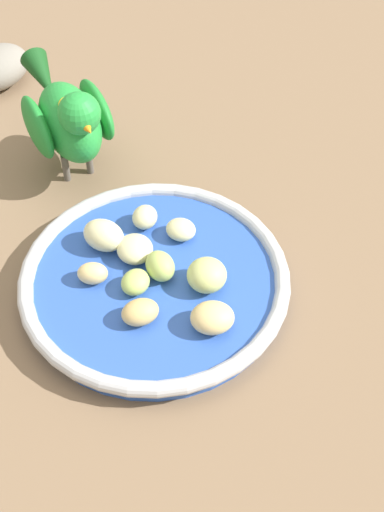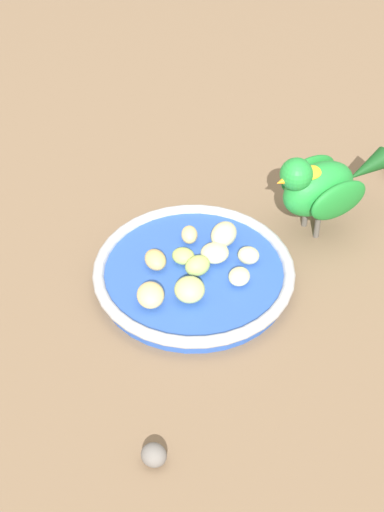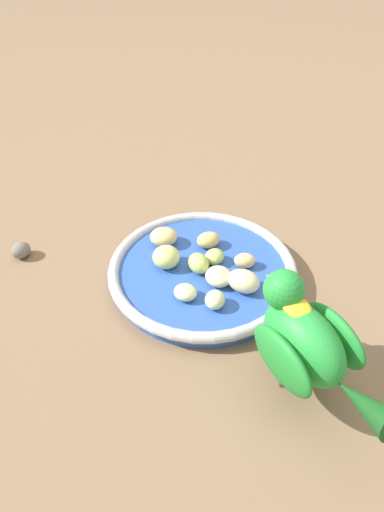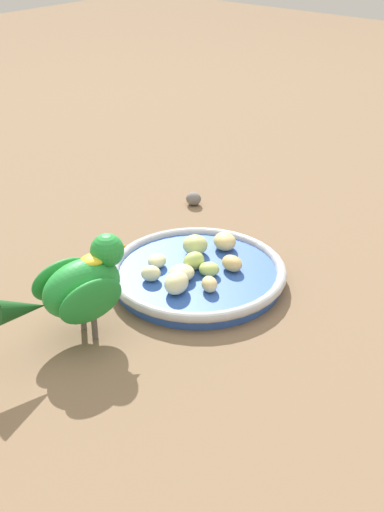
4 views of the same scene
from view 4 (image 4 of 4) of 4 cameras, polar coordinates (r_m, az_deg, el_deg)
name	(u,v)px [view 4 (image 4 of 4)]	position (r m, az deg, el deg)	size (l,w,h in m)	color
ground_plane	(205,285)	(0.90, 1.16, -2.53)	(4.00, 4.00, 0.00)	#7A6047
feeding_bowl	(197,274)	(0.90, 0.43, -1.53)	(0.24, 0.24, 0.03)	#2D56B7
apple_piece_0	(232,263)	(0.89, 3.44, -0.62)	(0.03, 0.02, 0.02)	tan
apple_piece_1	(157,261)	(0.90, -3.01, -0.41)	(0.03, 0.02, 0.02)	beige
apple_piece_2	(196,260)	(0.89, 0.31, -0.32)	(0.03, 0.02, 0.02)	#B2CC66
apple_piece_3	(195,245)	(0.93, 0.27, 0.96)	(0.03, 0.03, 0.03)	#C6D17A
apple_piece_4	(151,273)	(0.87, -3.54, -1.50)	(0.03, 0.02, 0.02)	beige
apple_piece_5	(209,284)	(0.85, 1.50, -2.42)	(0.03, 0.02, 0.02)	#E5C67F
apple_piece_6	(225,241)	(0.94, 2.82, 1.26)	(0.04, 0.03, 0.02)	#E5C67F
apple_piece_7	(210,268)	(0.88, 1.55, -1.07)	(0.03, 0.02, 0.02)	#B2CC66
apple_piece_8	(179,284)	(0.84, -1.14, -2.39)	(0.04, 0.03, 0.03)	beige
apple_piece_9	(182,273)	(0.87, -0.89, -1.45)	(0.03, 0.03, 0.02)	beige
parrot	(79,286)	(0.77, -9.61, -2.52)	(0.09, 0.17, 0.12)	#59544C
pebble_0	(194,199)	(1.12, 0.13, 4.92)	(0.03, 0.02, 0.02)	slate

